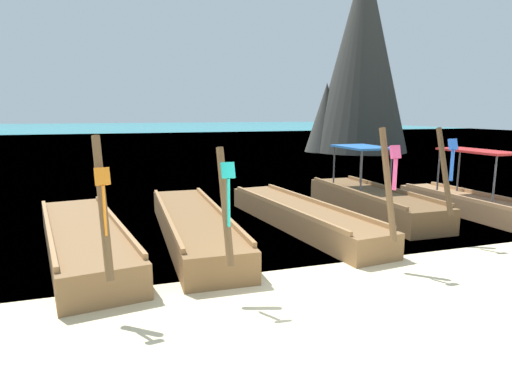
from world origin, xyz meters
The scene contains 8 objects.
ground centered at (0.00, 0.00, 0.00)m, with size 120.00×120.00×0.00m, color beige.
sea_water centered at (0.00, 62.30, 0.00)m, with size 120.00×120.00×0.00m, color teal.
longtail_boat_orange_ribbon centered at (-3.71, 4.48, 0.31)m, with size 2.27×6.45×2.60m.
longtail_boat_turquoise_ribbon centered at (-1.35, 4.87, 0.31)m, with size 1.48×6.95×2.38m.
longtail_boat_pink_ribbon centered at (1.44, 5.01, 0.30)m, with size 1.80×6.64×2.64m.
longtail_boat_blue_ribbon centered at (4.06, 5.80, 0.38)m, with size 1.44×5.91×2.58m.
longtail_boat_violet_ribbon centered at (6.68, 3.87, 0.33)m, with size 1.28×7.12×2.27m.
karst_rock centered at (14.57, 24.08, 6.78)m, with size 7.48×7.02×14.12m.
Camera 1 is at (-3.11, -5.01, 2.91)m, focal length 30.86 mm.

